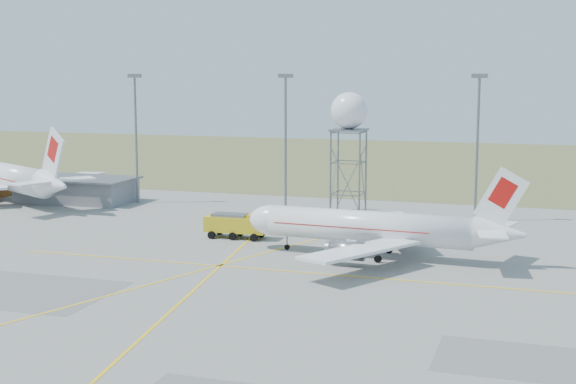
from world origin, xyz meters
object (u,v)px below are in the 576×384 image
(airliner_main, at_px, (373,228))
(radar_tower, at_px, (349,151))
(fire_truck, at_px, (238,226))
(airliner_far, at_px, (7,177))

(airliner_main, bearing_deg, radar_tower, -64.91)
(radar_tower, relative_size, fire_truck, 2.27)
(radar_tower, xyz_separation_m, fire_truck, (-10.86, -13.58, -8.61))
(fire_truck, bearing_deg, airliner_main, -16.36)
(airliner_far, xyz_separation_m, fire_truck, (46.44, -16.10, -2.42))
(airliner_far, height_order, radar_tower, radar_tower)
(airliner_far, distance_m, radar_tower, 57.68)
(fire_truck, bearing_deg, radar_tower, 50.66)
(airliner_main, bearing_deg, fire_truck, -12.29)
(airliner_main, relative_size, fire_truck, 4.00)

